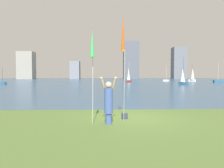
# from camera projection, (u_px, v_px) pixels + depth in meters

# --- Properties ---
(ground) EXTENTS (120.00, 138.00, 0.12)m
(ground) POSITION_uv_depth(u_px,v_px,m) (109.00, 82.00, 60.66)
(ground) COLOR #4C662D
(person) EXTENTS (0.68, 0.50, 1.86)m
(person) POSITION_uv_depth(u_px,v_px,m) (109.00, 101.00, 8.49)
(person) COLOR #3F59A5
(person) RESTS_ON ground
(kite_flag_left) EXTENTS (0.16, 0.42, 3.67)m
(kite_flag_left) POSITION_uv_depth(u_px,v_px,m) (92.00, 46.00, 8.24)
(kite_flag_left) COLOR #B2B2B7
(kite_flag_left) RESTS_ON ground
(kite_flag_right) EXTENTS (0.16, 1.07, 4.43)m
(kite_flag_right) POSITION_uv_depth(u_px,v_px,m) (123.00, 35.00, 9.04)
(kite_flag_right) COLOR #B2B2B7
(kite_flag_right) RESTS_ON ground
(bag) EXTENTS (0.27, 0.13, 0.25)m
(bag) POSITION_uv_depth(u_px,v_px,m) (125.00, 116.00, 9.50)
(bag) COLOR #33384C
(bag) RESTS_ON ground
(sailboat_0) EXTENTS (2.19, 0.87, 4.89)m
(sailboat_0) POSITION_uv_depth(u_px,v_px,m) (218.00, 81.00, 53.07)
(sailboat_0) COLOR #2D6084
(sailboat_0) RESTS_ON ground
(sailboat_1) EXTENTS (1.67, 1.66, 5.28)m
(sailboat_1) POSITION_uv_depth(u_px,v_px,m) (129.00, 75.00, 57.22)
(sailboat_1) COLOR maroon
(sailboat_1) RESTS_ON ground
(sailboat_2) EXTENTS (1.83, 1.62, 4.92)m
(sailboat_2) POSITION_uv_depth(u_px,v_px,m) (166.00, 80.00, 64.96)
(sailboat_2) COLOR white
(sailboat_2) RESTS_ON ground
(sailboat_5) EXTENTS (1.67, 2.12, 5.07)m
(sailboat_5) POSITION_uv_depth(u_px,v_px,m) (192.00, 75.00, 61.51)
(sailboat_5) COLOR white
(sailboat_5) RESTS_ON ground
(sailboat_6) EXTENTS (1.52, 1.83, 5.34)m
(sailboat_6) POSITION_uv_depth(u_px,v_px,m) (183.00, 77.00, 41.70)
(sailboat_6) COLOR #2D6084
(sailboat_6) RESTS_ON ground
(sailboat_8) EXTENTS (1.88, 1.37, 3.67)m
(sailboat_8) POSITION_uv_depth(u_px,v_px,m) (3.00, 83.00, 43.35)
(sailboat_8) COLOR #2D6084
(sailboat_8) RESTS_ON ground
(skyline_tower_0) EXTENTS (7.22, 6.24, 12.78)m
(skyline_tower_0) POSITION_uv_depth(u_px,v_px,m) (26.00, 65.00, 101.63)
(skyline_tower_0) COLOR gray
(skyline_tower_0) RESTS_ON ground
(skyline_tower_1) EXTENTS (4.51, 5.76, 8.50)m
(skyline_tower_1) POSITION_uv_depth(u_px,v_px,m) (75.00, 70.00, 105.29)
(skyline_tower_1) COLOR gray
(skyline_tower_1) RESTS_ON ground
(skyline_tower_2) EXTENTS (7.51, 4.90, 18.27)m
(skyline_tower_2) POSITION_uv_depth(u_px,v_px,m) (131.00, 60.00, 105.73)
(skyline_tower_2) COLOR #565B66
(skyline_tower_2) RESTS_ON ground
(skyline_tower_3) EXTENTS (6.51, 5.43, 15.58)m
(skyline_tower_3) POSITION_uv_depth(u_px,v_px,m) (179.00, 63.00, 107.66)
(skyline_tower_3) COLOR slate
(skyline_tower_3) RESTS_ON ground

